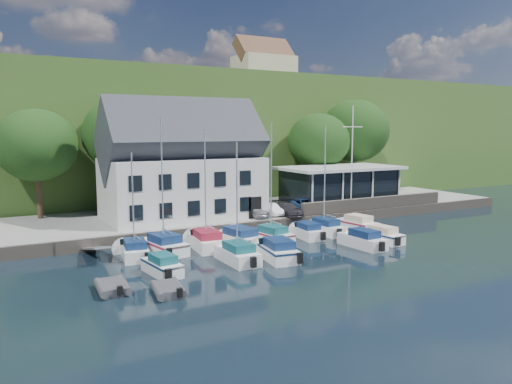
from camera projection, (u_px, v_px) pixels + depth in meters
ground at (357, 257)px, 35.87m from camera, size 180.00×180.00×0.00m
quay at (244, 214)px, 51.01m from camera, size 60.00×13.00×1.00m
quay_face at (277, 225)px, 45.36m from camera, size 60.00×0.30×1.00m
hillside at (129, 136)px, 88.73m from camera, size 160.00×75.00×16.00m
field_patch at (157, 93)px, 98.49m from camera, size 50.00×30.00×0.30m
farmhouse at (264, 67)px, 89.06m from camera, size 10.40×7.00×8.20m
harbor_building at (182, 170)px, 46.18m from camera, size 14.40×8.20×8.70m
club_pavilion at (339, 185)px, 54.66m from camera, size 13.20×7.20×4.10m
seawall at (375, 203)px, 51.32m from camera, size 18.00×0.50×1.20m
gangway at (95, 257)px, 35.79m from camera, size 1.20×6.00×1.40m
car_silver at (254, 211)px, 46.40m from camera, size 2.02×3.68×1.18m
car_white at (271, 209)px, 47.56m from camera, size 1.32×3.40×1.10m
car_dgrey at (287, 209)px, 47.47m from camera, size 1.78×4.22×1.22m
car_blue at (305, 205)px, 49.63m from camera, size 2.33×4.20×1.36m
flagpole at (352, 158)px, 50.81m from camera, size 2.51×0.20×10.47m
tree_0 at (38, 164)px, 45.23m from camera, size 7.32×7.32×10.00m
tree_1 at (125, 155)px, 49.06m from camera, size 8.24×8.24×11.26m
tree_2 at (184, 157)px, 52.74m from camera, size 7.56×7.56×10.34m
tree_4 at (318, 156)px, 59.25m from camera, size 7.33×7.33×10.02m
tree_5 at (354, 147)px, 62.82m from camera, size 8.65×8.65×11.82m
boat_r1_0 at (133, 200)px, 35.10m from camera, size 2.69×5.74×8.38m
boat_r1_1 at (162, 191)px, 36.39m from camera, size 3.21×6.44×9.27m
boat_r1_2 at (205, 190)px, 37.82m from camera, size 2.79×6.59×9.17m
boat_r1_3 at (238, 236)px, 39.26m from camera, size 3.16×7.05×1.53m
boat_r1_4 at (271, 189)px, 39.99m from camera, size 2.93×6.05×8.72m
boat_r1_5 at (307, 230)px, 42.12m from camera, size 2.26×5.30×1.37m
boat_r1_6 at (325, 185)px, 43.27m from camera, size 2.16×6.24×8.72m
boat_r1_7 at (357, 223)px, 45.05m from camera, size 2.66×6.07×1.49m
boat_r2_0 at (162, 264)px, 31.59m from camera, size 2.17×5.04×1.35m
boat_r2_1 at (237, 199)px, 33.96m from camera, size 2.00×6.02×8.87m
boat_r2_2 at (277, 249)px, 35.22m from camera, size 3.03×6.41×1.51m
boat_r2_3 at (362, 238)px, 38.81m from camera, size 1.99×6.11×1.45m
boat_r2_4 at (380, 234)px, 40.63m from camera, size 2.27×5.93×1.37m
dinghy_0 at (112, 285)px, 28.26m from camera, size 2.00×3.11×0.70m
dinghy_1 at (168, 288)px, 27.87m from camera, size 2.14×3.11×0.67m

